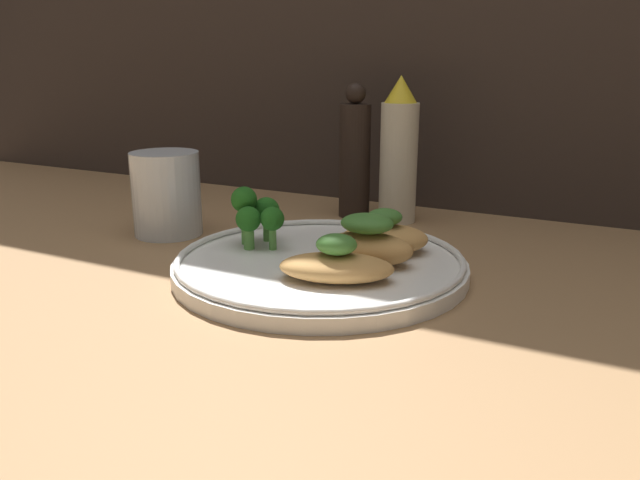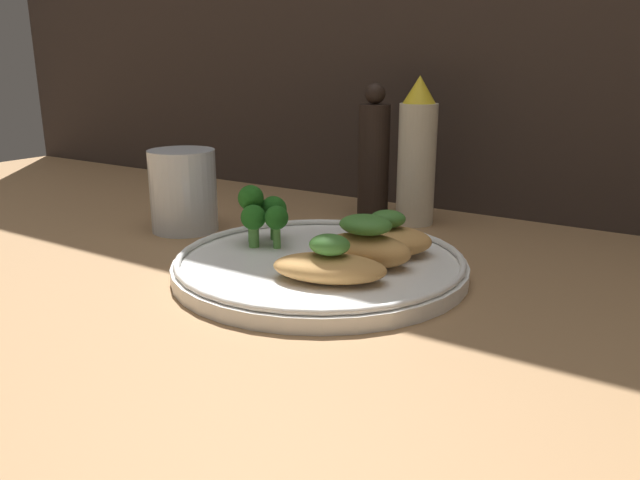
{
  "view_description": "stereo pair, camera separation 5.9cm",
  "coord_description": "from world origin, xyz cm",
  "px_view_note": "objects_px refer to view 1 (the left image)",
  "views": [
    {
      "loc": [
        25.75,
        -50.2,
        19.86
      ],
      "look_at": [
        0.0,
        0.0,
        3.4
      ],
      "focal_mm": 35.0,
      "sensor_mm": 36.0,
      "label": 1
    },
    {
      "loc": [
        30.82,
        -47.25,
        19.86
      ],
      "look_at": [
        0.0,
        0.0,
        3.4
      ],
      "focal_mm": 35.0,
      "sensor_mm": 36.0,
      "label": 2
    }
  ],
  "objects_px": {
    "broccoli_bunch": "(257,213)",
    "pepper_grinder": "(355,157)",
    "drinking_glass": "(167,194)",
    "sauce_bottle": "(399,153)",
    "plate": "(320,264)"
  },
  "relations": [
    {
      "from": "drinking_glass",
      "to": "sauce_bottle",
      "type": "bearing_deg",
      "value": 39.73
    },
    {
      "from": "broccoli_bunch",
      "to": "pepper_grinder",
      "type": "xyz_separation_m",
      "value": [
        0.01,
        0.21,
        0.03
      ]
    },
    {
      "from": "broccoli_bunch",
      "to": "pepper_grinder",
      "type": "relative_size",
      "value": 0.37
    },
    {
      "from": "plate",
      "to": "broccoli_bunch",
      "type": "bearing_deg",
      "value": 169.83
    },
    {
      "from": "sauce_bottle",
      "to": "drinking_glass",
      "type": "bearing_deg",
      "value": -140.27
    },
    {
      "from": "broccoli_bunch",
      "to": "drinking_glass",
      "type": "height_order",
      "value": "drinking_glass"
    },
    {
      "from": "sauce_bottle",
      "to": "pepper_grinder",
      "type": "distance_m",
      "value": 0.06
    },
    {
      "from": "pepper_grinder",
      "to": "drinking_glass",
      "type": "height_order",
      "value": "pepper_grinder"
    },
    {
      "from": "plate",
      "to": "sauce_bottle",
      "type": "bearing_deg",
      "value": 91.63
    },
    {
      "from": "pepper_grinder",
      "to": "drinking_glass",
      "type": "relative_size",
      "value": 1.76
    },
    {
      "from": "sauce_bottle",
      "to": "broccoli_bunch",
      "type": "bearing_deg",
      "value": -109.02
    },
    {
      "from": "broccoli_bunch",
      "to": "sauce_bottle",
      "type": "bearing_deg",
      "value": 70.98
    },
    {
      "from": "plate",
      "to": "pepper_grinder",
      "type": "relative_size",
      "value": 1.64
    },
    {
      "from": "plate",
      "to": "broccoli_bunch",
      "type": "height_order",
      "value": "broccoli_bunch"
    },
    {
      "from": "plate",
      "to": "drinking_glass",
      "type": "xyz_separation_m",
      "value": [
        -0.22,
        0.05,
        0.04
      ]
    }
  ]
}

